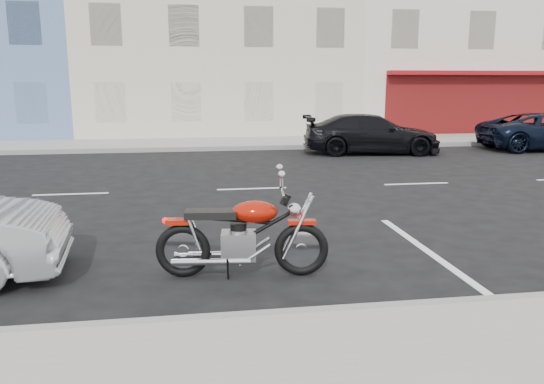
{
  "coord_description": "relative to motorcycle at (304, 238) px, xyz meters",
  "views": [
    {
      "loc": [
        -3.35,
        -11.89,
        2.42
      ],
      "look_at": [
        -2.18,
        -4.22,
        0.8
      ],
      "focal_mm": 35.0,
      "sensor_mm": 36.0,
      "label": 1
    }
  ],
  "objects": [
    {
      "name": "motorcycle",
      "position": [
        0.0,
        0.0,
        0.0
      ],
      "size": [
        2.17,
        0.72,
        1.09
      ],
      "rotation": [
        0.0,
        0.0,
        -0.12
      ],
      "color": "black",
      "rests_on": "ground"
    },
    {
      "name": "sidewalk_far",
      "position": [
        -3.01,
        14.33,
        -0.42
      ],
      "size": [
        80.0,
        3.4,
        0.15
      ],
      "primitive_type": "cube",
      "color": "gray",
      "rests_on": "ground"
    },
    {
      "name": "bldg_corner",
      "position": [
        12.99,
        21.93,
        5.75
      ],
      "size": [
        14.0,
        12.0,
        12.5
      ],
      "primitive_type": "cube",
      "color": "beige",
      "rests_on": "ground"
    },
    {
      "name": "car_far",
      "position": [
        4.74,
        11.14,
        0.17
      ],
      "size": [
        4.83,
        2.46,
        1.34
      ],
      "primitive_type": "imported",
      "rotation": [
        0.0,
        0.0,
        1.44
      ],
      "color": "black",
      "rests_on": "ground"
    },
    {
      "name": "curb_far",
      "position": [
        -3.01,
        12.63,
        -0.42
      ],
      "size": [
        80.0,
        0.12,
        0.16
      ],
      "primitive_type": "cube",
      "color": "gray",
      "rests_on": "ground"
    },
    {
      "name": "bldg_cream",
      "position": [
        -0.01,
        21.93,
        5.25
      ],
      "size": [
        12.0,
        12.0,
        11.5
      ],
      "primitive_type": "cube",
      "color": "beige",
      "rests_on": "ground"
    },
    {
      "name": "curb_near",
      "position": [
        -3.01,
        -1.37,
        -0.42
      ],
      "size": [
        80.0,
        0.12,
        0.16
      ],
      "primitive_type": "cube",
      "color": "gray",
      "rests_on": "ground"
    },
    {
      "name": "ground",
      "position": [
        1.99,
        5.63,
        -0.5
      ],
      "size": [
        120.0,
        120.0,
        0.0
      ],
      "primitive_type": "plane",
      "color": "black",
      "rests_on": "ground"
    }
  ]
}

